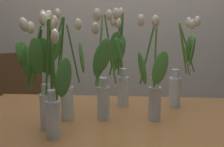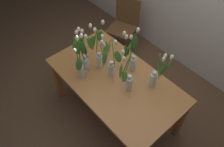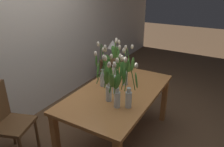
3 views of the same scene
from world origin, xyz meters
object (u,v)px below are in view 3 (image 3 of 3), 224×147
at_px(tulip_vase_2, 127,72).
at_px(tulip_vase_3, 115,90).
at_px(tulip_vase_0, 115,62).
at_px(tulip_vase_4, 127,87).
at_px(tulip_vase_1, 107,82).
at_px(side_table, 114,65).
at_px(dining_table, 118,97).
at_px(dining_chair, 6,119).
at_px(tulip_vase_6, 118,77).
at_px(pillar_candle, 119,57).
at_px(tulip_vase_5, 103,69).
at_px(table_lamp, 113,45).

distance_m(tulip_vase_2, tulip_vase_3, 0.58).
bearing_deg(tulip_vase_0, tulip_vase_4, -142.55).
xyz_separation_m(tulip_vase_1, side_table, (1.77, 0.90, -0.55)).
distance_m(dining_table, tulip_vase_0, 0.55).
bearing_deg(tulip_vase_0, dining_chair, 149.81).
bearing_deg(tulip_vase_4, dining_chair, 116.15).
relative_size(dining_table, tulip_vase_6, 2.71).
distance_m(tulip_vase_4, dining_chair, 1.46).
height_order(tulip_vase_2, pillar_candle, tulip_vase_2).
xyz_separation_m(tulip_vase_1, tulip_vase_5, (0.29, 0.23, -0.00)).
distance_m(tulip_vase_0, tulip_vase_2, 0.32).
xyz_separation_m(tulip_vase_0, pillar_candle, (1.21, 0.58, -0.37)).
bearing_deg(tulip_vase_3, pillar_candle, 26.99).
relative_size(tulip_vase_3, tulip_vase_4, 0.94).
bearing_deg(side_table, dining_table, -149.03).
bearing_deg(table_lamp, dining_chair, 178.13).
relative_size(tulip_vase_1, dining_chair, 0.63).
distance_m(tulip_vase_0, dining_chair, 1.53).
xyz_separation_m(tulip_vase_0, tulip_vase_3, (-0.74, -0.42, 0.00)).
relative_size(dining_table, tulip_vase_2, 2.86).
xyz_separation_m(tulip_vase_0, side_table, (1.12, 0.64, -0.52)).
bearing_deg(tulip_vase_1, tulip_vase_5, 38.21).
bearing_deg(tulip_vase_1, dining_chair, 121.50).
xyz_separation_m(tulip_vase_3, table_lamp, (1.84, 1.08, -0.10)).
bearing_deg(tulip_vase_3, side_table, 29.55).
bearing_deg(tulip_vase_1, tulip_vase_4, -90.75).
xyz_separation_m(tulip_vase_0, tulip_vase_1, (-0.65, -0.26, 0.03)).
xyz_separation_m(tulip_vase_0, tulip_vase_2, (-0.18, -0.27, -0.04)).
bearing_deg(tulip_vase_5, side_table, 24.46).
bearing_deg(tulip_vase_2, dining_chair, 137.24).
bearing_deg(tulip_vase_6, tulip_vase_4, -135.20).
xyz_separation_m(tulip_vase_6, table_lamp, (1.53, 0.94, -0.11)).
height_order(dining_table, tulip_vase_4, tulip_vase_4).
distance_m(tulip_vase_1, tulip_vase_6, 0.22).
relative_size(tulip_vase_1, tulip_vase_3, 1.07).
xyz_separation_m(tulip_vase_2, pillar_candle, (1.39, 0.85, -0.33)).
xyz_separation_m(dining_table, tulip_vase_4, (-0.28, -0.25, 0.33)).
bearing_deg(table_lamp, tulip_vase_1, -152.21).
distance_m(dining_chair, pillar_candle, 2.48).
bearing_deg(tulip_vase_4, tulip_vase_2, 26.28).
bearing_deg(tulip_vase_2, tulip_vase_0, 56.08).
relative_size(tulip_vase_0, tulip_vase_4, 0.93).
bearing_deg(tulip_vase_4, tulip_vase_6, 44.80).
bearing_deg(table_lamp, pillar_candle, -34.98).
relative_size(tulip_vase_5, side_table, 1.07).
distance_m(dining_table, tulip_vase_5, 0.40).
distance_m(tulip_vase_2, table_lamp, 1.58).
height_order(tulip_vase_4, dining_chair, tulip_vase_4).
bearing_deg(tulip_vase_6, dining_table, 23.73).
bearing_deg(table_lamp, tulip_vase_4, -146.41).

